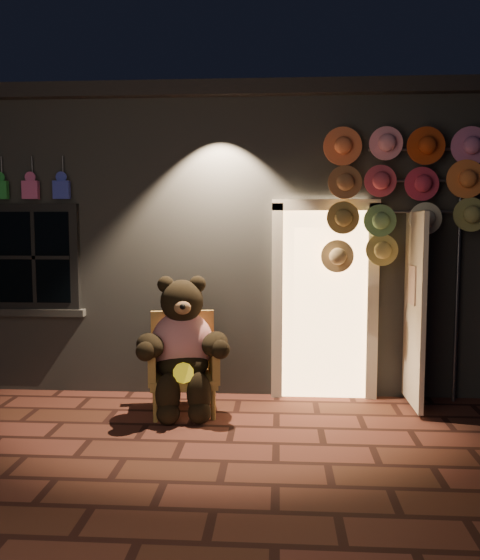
{
  "coord_description": "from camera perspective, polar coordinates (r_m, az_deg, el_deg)",
  "views": [
    {
      "loc": [
        0.85,
        -5.06,
        1.94
      ],
      "look_at": [
        0.45,
        1.0,
        1.35
      ],
      "focal_mm": 38.0,
      "sensor_mm": 36.0,
      "label": 1
    }
  ],
  "objects": [
    {
      "name": "ground",
      "position": [
        5.49,
        -5.56,
        -15.19
      ],
      "size": [
        60.0,
        60.0,
        0.0
      ],
      "primitive_type": "plane",
      "color": "brown",
      "rests_on": "ground"
    },
    {
      "name": "wicker_armchair",
      "position": [
        6.19,
        -5.49,
        -7.87
      ],
      "size": [
        0.79,
        0.74,
        1.01
      ],
      "rotation": [
        0.0,
        0.0,
        0.19
      ],
      "color": "olive",
      "rests_on": "ground"
    },
    {
      "name": "shop_building",
      "position": [
        9.09,
        -1.57,
        4.25
      ],
      "size": [
        7.3,
        5.95,
        3.51
      ],
      "color": "slate",
      "rests_on": "ground"
    },
    {
      "name": "teddy_bear",
      "position": [
        6.03,
        -5.56,
        -6.38
      ],
      "size": [
        1.0,
        0.86,
        1.4
      ],
      "rotation": [
        0.0,
        0.0,
        0.19
      ],
      "color": "red",
      "rests_on": "ground"
    },
    {
      "name": "hat_rack",
      "position": [
        6.47,
        15.17,
        8.14
      ],
      "size": [
        1.77,
        0.22,
        2.94
      ],
      "color": "#59595E",
      "rests_on": "ground"
    }
  ]
}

